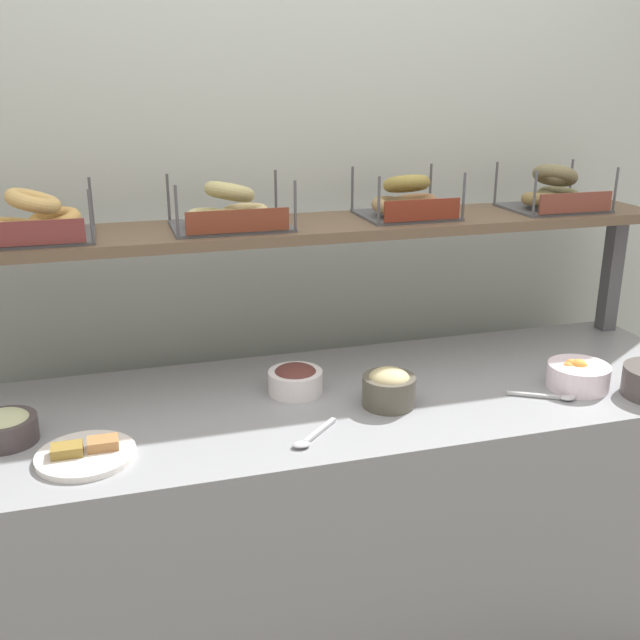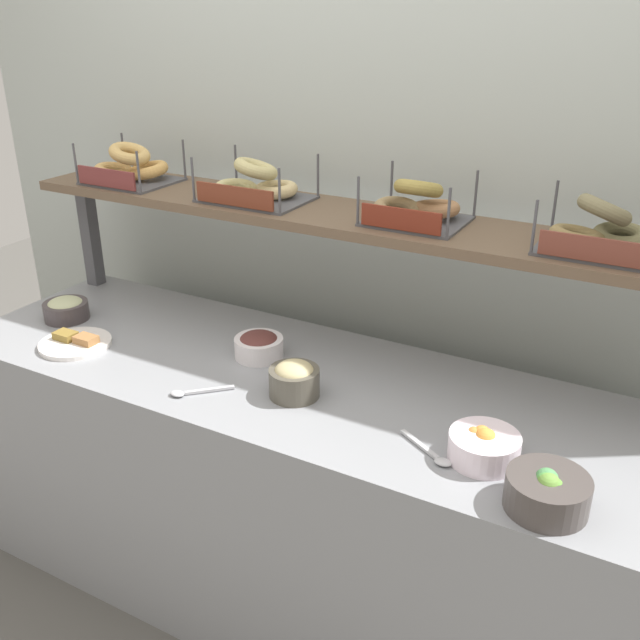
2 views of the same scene
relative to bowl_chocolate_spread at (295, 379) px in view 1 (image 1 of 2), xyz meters
name	(u,v)px [view 1 (image 1 of 2)]	position (x,y,z in m)	size (l,w,h in m)	color
back_wall	(296,230)	(0.13, 0.49, 0.31)	(3.38, 0.06, 2.40)	#B4BDB6
deli_counter	(346,527)	(0.13, -0.06, -0.46)	(2.18, 0.70, 0.85)	gray
shelf_riser_right	(612,273)	(1.16, 0.21, 0.16)	(0.05, 0.05, 0.40)	#4C4C51
upper_shelf	(320,227)	(0.13, 0.21, 0.38)	(2.14, 0.32, 0.03)	brown
bowl_chocolate_spread	(295,379)	(0.00, 0.00, 0.00)	(0.15, 0.15, 0.08)	white
bowl_fruit_salad	(578,375)	(0.77, -0.19, 0.00)	(0.17, 0.17, 0.08)	white
bowl_tuna_salad	(5,427)	(-0.74, -0.08, 0.00)	(0.15, 0.15, 0.08)	#41393A
bowl_hummus	(389,387)	(0.22, -0.15, 0.01)	(0.14, 0.14, 0.10)	#524D42
serving_plate_white	(86,454)	(-0.56, -0.22, -0.03)	(0.23, 0.23, 0.04)	white
serving_spoon_near_plate	(552,396)	(0.66, -0.24, -0.03)	(0.16, 0.10, 0.01)	#B7B7BC
serving_spoon_by_edge	(310,438)	(-0.04, -0.28, -0.03)	(0.14, 0.13, 0.01)	#B7B7BC
bagel_basket_sesame	(35,221)	(-0.64, 0.20, 0.44)	(0.29, 0.26, 0.14)	#4C4C51
bagel_basket_plain	(230,212)	(-0.13, 0.21, 0.44)	(0.33, 0.25, 0.14)	#4C4C51
bagel_basket_everything	(406,201)	(0.40, 0.22, 0.44)	(0.29, 0.26, 0.14)	#4C4C51
bagel_basket_poppy	(553,194)	(0.90, 0.21, 0.44)	(0.30, 0.25, 0.15)	#4C4C51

